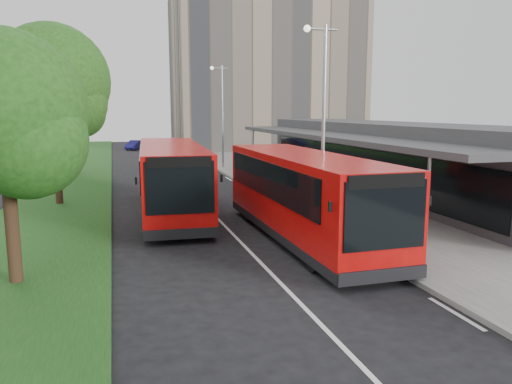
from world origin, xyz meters
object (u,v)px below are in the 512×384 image
at_px(car_far, 135,145).
at_px(bus_second, 172,179).
at_px(lamp_post_far, 221,110).
at_px(bus_main, 304,196).
at_px(lamp_post_near, 322,110).
at_px(bollard, 238,164).
at_px(litter_bin, 280,179).
at_px(car_near, 164,148).
at_px(tree_near, 3,122).
at_px(tree_mid, 52,89).
at_px(tree_far, 72,106).

bearing_deg(car_far, bus_second, -65.28).
bearing_deg(lamp_post_far, bus_main, -94.47).
bearing_deg(lamp_post_near, bus_second, 150.86).
distance_m(bollard, car_far, 25.79).
relative_size(lamp_post_far, litter_bin, 9.60).
bearing_deg(litter_bin, car_near, 98.36).
height_order(tree_near, bus_second, tree_near).
bearing_deg(tree_mid, bollard, 40.50).
height_order(bus_main, bollard, bus_main).
bearing_deg(car_near, tree_mid, -108.22).
height_order(bus_main, car_far, bus_main).
relative_size(tree_far, car_far, 2.26).
xyz_separation_m(lamp_post_near, car_far, (-5.91, 42.05, -4.15)).
xyz_separation_m(tree_far, car_near, (8.23, 18.26, -4.49)).
relative_size(litter_bin, bollard, 0.78).
height_order(lamp_post_far, bus_main, lamp_post_far).
distance_m(tree_mid, lamp_post_far, 17.10).
distance_m(tree_near, tree_far, 24.01).
bearing_deg(tree_mid, car_near, 74.78).
relative_size(lamp_post_near, lamp_post_far, 1.00).
bearing_deg(car_near, bus_main, -91.39).
bearing_deg(lamp_post_near, bollard, 87.85).
bearing_deg(bus_main, bus_second, 124.05).
relative_size(tree_mid, litter_bin, 10.64).
bearing_deg(tree_far, lamp_post_far, 4.87).
bearing_deg(tree_near, tree_mid, 90.00).
distance_m(tree_far, car_far, 23.99).
bearing_deg(litter_bin, car_far, 102.25).
height_order(tree_mid, lamp_post_far, tree_mid).
xyz_separation_m(tree_far, bus_second, (5.22, -15.76, -3.39)).
xyz_separation_m(lamp_post_far, bus_main, (-1.77, -22.66, -3.10)).
distance_m(tree_near, car_far, 47.44).
xyz_separation_m(bus_second, car_near, (3.01, 34.02, -1.10)).
relative_size(lamp_post_far, bus_main, 0.72).
bearing_deg(car_far, bus_main, -59.99).
relative_size(tree_near, lamp_post_far, 0.86).
relative_size(lamp_post_far, car_near, 2.59).
bearing_deg(lamp_post_far, car_near, 99.50).
bearing_deg(lamp_post_far, tree_far, -175.13).
distance_m(lamp_post_near, car_near, 37.66).
distance_m(bus_second, car_near, 34.17).
xyz_separation_m(tree_near, car_far, (5.22, 46.99, -3.86)).
bearing_deg(tree_far, car_near, 65.74).
xyz_separation_m(lamp_post_far, car_near, (-2.90, 17.31, -4.19)).
distance_m(tree_mid, bollard, 16.28).
height_order(bus_second, bollard, bus_second).
xyz_separation_m(bus_second, litter_bin, (7.16, 5.76, -1.06)).
relative_size(tree_far, bus_main, 0.70).
bearing_deg(lamp_post_near, car_near, 94.44).
height_order(tree_far, bollard, tree_far).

